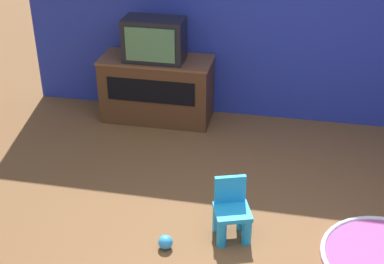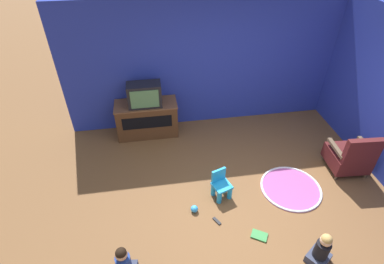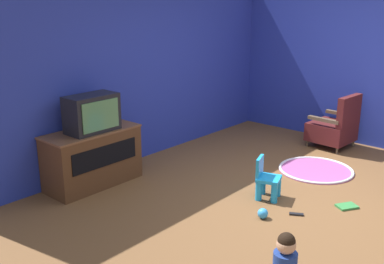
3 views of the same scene
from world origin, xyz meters
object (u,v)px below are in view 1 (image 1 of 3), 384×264
(tv_cabinet, at_px, (157,88))
(television, at_px, (154,40))
(toy_ball, at_px, (165,242))
(yellow_kid_chair, at_px, (232,214))

(tv_cabinet, xyz_separation_m, television, (-0.00, -0.05, 0.56))
(television, distance_m, toy_ball, 2.31)
(tv_cabinet, xyz_separation_m, toy_ball, (0.61, -2.10, -0.31))
(tv_cabinet, distance_m, yellow_kid_chair, 2.14)
(television, bearing_deg, toy_ball, -73.43)
(television, bearing_deg, tv_cabinet, 90.00)
(yellow_kid_chair, relative_size, toy_ball, 4.39)
(tv_cabinet, bearing_deg, television, -90.00)
(tv_cabinet, height_order, yellow_kid_chair, tv_cabinet)
(tv_cabinet, distance_m, television, 0.56)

